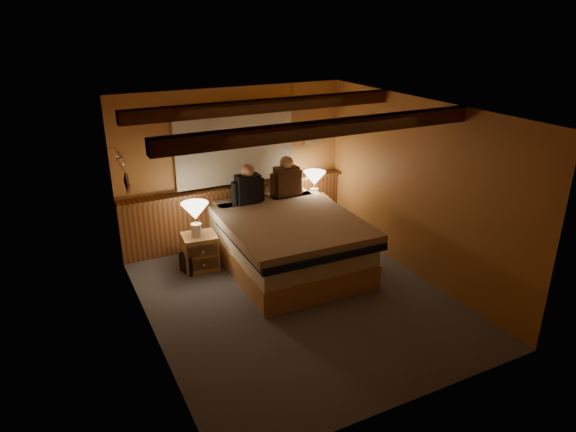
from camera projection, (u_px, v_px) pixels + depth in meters
floor at (298, 299)px, 6.52m from camera, size 4.20×4.20×0.00m
ceiling at (299, 110)px, 5.63m from camera, size 4.20×4.20×0.00m
wall_back at (234, 167)px, 7.82m from camera, size 3.60×0.00×3.60m
wall_left at (145, 240)px, 5.32m from camera, size 0.00×4.20×4.20m
wall_right at (418, 190)px, 6.83m from camera, size 0.00×4.20×4.20m
wall_front at (414, 292)px, 4.34m from camera, size 3.60×0.00×3.60m
wainscot at (237, 212)px, 8.03m from camera, size 3.60×0.23×0.94m
curtain_window at (235, 148)px, 7.64m from camera, size 2.18×0.09×1.11m
ceiling_beams at (293, 116)px, 5.79m from camera, size 3.60×1.65×0.16m
coat_rail at (121, 159)px, 6.49m from camera, size 0.05×0.55×0.24m
framed_print at (312, 136)px, 8.24m from camera, size 0.30×0.04×0.25m
bed at (288, 241)px, 7.21m from camera, size 1.81×2.31×0.77m
nightstand_left at (200, 252)px, 7.24m from camera, size 0.50×0.46×0.51m
nightstand_right at (313, 217)px, 8.33m from camera, size 0.63×0.59×0.61m
lamp_left at (195, 213)px, 6.99m from camera, size 0.37×0.37×0.49m
lamp_right at (315, 180)px, 8.09m from camera, size 0.35×0.35×0.46m
person_left at (248, 187)px, 7.51m from camera, size 0.52×0.21×0.63m
person_right at (286, 179)px, 7.83m from camera, size 0.53×0.23×0.65m
duffel_bag at (198, 259)px, 7.26m from camera, size 0.51×0.39×0.33m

